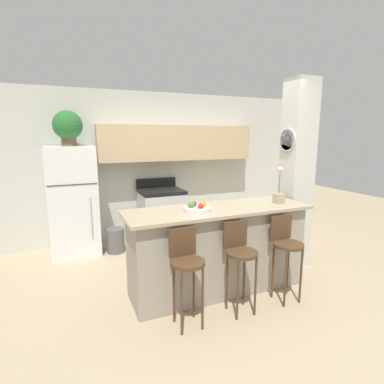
{
  "coord_description": "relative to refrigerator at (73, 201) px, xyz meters",
  "views": [
    {
      "loc": [
        -1.58,
        -2.93,
        1.81
      ],
      "look_at": [
        0.0,
        0.77,
        1.05
      ],
      "focal_mm": 28.0,
      "sensor_mm": 36.0,
      "label": 1
    }
  ],
  "objects": [
    {
      "name": "ground_plane",
      "position": [
        1.5,
        -1.88,
        -0.83
      ],
      "size": [
        14.0,
        14.0,
        0.0
      ],
      "primitive_type": "plane",
      "color": "tan"
    },
    {
      "name": "wall_back",
      "position": [
        1.6,
        0.29,
        0.61
      ],
      "size": [
        5.6,
        0.38,
        2.55
      ],
      "color": "silver",
      "rests_on": "ground_plane"
    },
    {
      "name": "pillar_right",
      "position": [
        2.83,
        -1.63,
        0.45
      ],
      "size": [
        0.38,
        0.32,
        2.55
      ],
      "color": "silver",
      "rests_on": "ground_plane"
    },
    {
      "name": "counter_bar",
      "position": [
        1.5,
        -1.88,
        -0.33
      ],
      "size": [
        2.15,
        0.7,
        1.0
      ],
      "color": "gray",
      "rests_on": "ground_plane"
    },
    {
      "name": "refrigerator",
      "position": [
        0.0,
        0.0,
        0.0
      ],
      "size": [
        0.7,
        0.64,
        1.66
      ],
      "color": "white",
      "rests_on": "ground_plane"
    },
    {
      "name": "stove_range",
      "position": [
        1.4,
        0.0,
        -0.37
      ],
      "size": [
        0.72,
        0.65,
        1.07
      ],
      "color": "silver",
      "rests_on": "ground_plane"
    },
    {
      "name": "bar_stool_left",
      "position": [
        0.91,
        -2.35,
        -0.21
      ],
      "size": [
        0.32,
        0.32,
        0.95
      ],
      "color": "#4C331E",
      "rests_on": "ground_plane"
    },
    {
      "name": "bar_stool_mid",
      "position": [
        1.5,
        -2.35,
        -0.21
      ],
      "size": [
        0.32,
        0.32,
        0.95
      ],
      "color": "#4C331E",
      "rests_on": "ground_plane"
    },
    {
      "name": "bar_stool_right",
      "position": [
        2.09,
        -2.35,
        -0.21
      ],
      "size": [
        0.32,
        0.32,
        0.95
      ],
      "color": "#4C331E",
      "rests_on": "ground_plane"
    },
    {
      "name": "potted_plant_on_fridge",
      "position": [
        -0.0,
        0.0,
        1.11
      ],
      "size": [
        0.42,
        0.42,
        0.51
      ],
      "color": "brown",
      "rests_on": "refrigerator"
    },
    {
      "name": "orchid_vase",
      "position": [
        2.29,
        -1.94,
        0.3
      ],
      "size": [
        0.11,
        0.11,
        0.44
      ],
      "color": "tan",
      "rests_on": "counter_bar"
    },
    {
      "name": "fruit_bowl",
      "position": [
        1.2,
        -1.93,
        0.21
      ],
      "size": [
        0.3,
        0.3,
        0.11
      ],
      "color": "silver",
      "rests_on": "counter_bar"
    },
    {
      "name": "trash_bin",
      "position": [
        0.57,
        -0.21,
        -0.64
      ],
      "size": [
        0.28,
        0.28,
        0.38
      ],
      "color": "#59595B",
      "rests_on": "ground_plane"
    }
  ]
}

